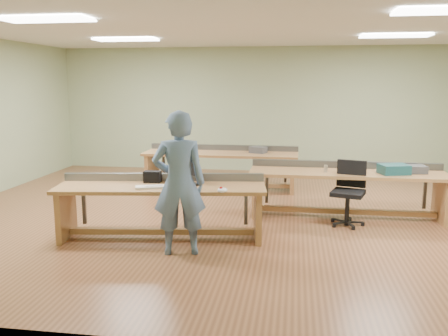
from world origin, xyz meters
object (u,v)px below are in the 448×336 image
Objects in this scene: person at (179,183)px; workbench_back at (221,161)px; camera_bag at (152,177)px; workbench_mid at (346,183)px; parts_bin_grey at (412,169)px; laptop_base at (185,184)px; workbench_front at (162,199)px; task_chair at (348,202)px; parts_bin_teal at (394,169)px; drinks_can at (326,169)px; mug at (349,168)px.

workbench_back is at bearing -102.64° from person.
camera_bag reaches higher than workbench_back.
camera_bag is at bearing -155.45° from workbench_mid.
parts_bin_grey reaches higher than workbench_back.
laptop_base is 0.52m from camera_bag.
workbench_mid is at bearing 22.20° from camera_bag.
workbench_back is 10.12× the size of laptop_base.
workbench_back is 3.84m from person.
parts_bin_grey is at bearing 14.42° from workbench_front.
task_chair reaches higher than parts_bin_teal.
workbench_back is 3.21× the size of task_chair.
drinks_can is at bearing 179.54° from parts_bin_teal.
task_chair reaches higher than laptop_base.
task_chair reaches higher than workbench_front.
task_chair is at bearing 61.28° from laptop_base.
workbench_front is at bearing -149.81° from drinks_can.
workbench_front is at bearing -69.10° from person.
parts_bin_teal is at bearing -153.20° from parts_bin_grey.
laptop_base is at bearing -148.01° from mug.
task_chair reaches higher than workbench_mid.
drinks_can reaches higher than workbench_front.
parts_bin_teal reaches higher than parts_bin_grey.
workbench_front is 3.03m from workbench_mid.
laptop_base is 2.85× the size of mug.
workbench_mid is 1.02m from parts_bin_grey.
mug is (-0.66, 0.18, -0.03)m from parts_bin_teal.
person is 2.81m from task_chair.
task_chair is 0.90m from parts_bin_teal.
parts_bin_grey is (3.32, -1.75, 0.25)m from workbench_back.
drinks_can is (-0.34, -0.11, 0.24)m from workbench_mid.
camera_bag reaches higher than drinks_can.
task_chair is at bearing -155.35° from parts_bin_teal.
drinks_can is at bearing -154.70° from mug.
parts_bin_teal is at bearing 61.76° from laptop_base.
workbench_mid is 2.93m from workbench_back.
workbench_mid is 1.70× the size of person.
camera_bag is (-0.51, 0.12, 0.06)m from laptop_base.
laptop_base is 0.73× the size of parts_bin_grey.
camera_bag is 2.11× the size of drinks_can.
workbench_mid and workbench_back have the same top height.
task_chair is (2.31, 0.96, -0.41)m from laptop_base.
workbench_back is 7.41× the size of parts_bin_grey.
laptop_base is (0.33, 0.05, 0.21)m from workbench_front.
parts_bin_grey is at bearing 62.11° from laptop_base.
mug is 0.97× the size of drinks_can.
task_chair is (2.24, 1.59, -0.55)m from person.
workbench_mid is 0.99× the size of workbench_back.
drinks_can is (-1.34, -0.14, -0.00)m from parts_bin_grey.
workbench_front is at bearing -46.72° from camera_bag.
camera_bag is at bearing -98.69° from workbench_back.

